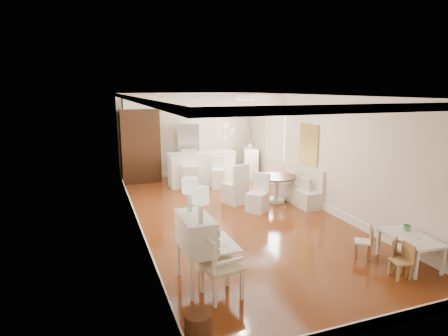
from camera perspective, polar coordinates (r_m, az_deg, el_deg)
room at (r=8.71m, az=1.28°, el=5.64°), size 9.00×9.04×2.82m
secretary_bureau at (r=5.78m, az=-4.30°, el=-12.52°), size 0.88×0.90×1.12m
gustavian_armchair at (r=5.53m, az=-0.38°, el=-14.62°), size 0.62×0.62×0.96m
wicker_basket at (r=4.89m, az=-3.95°, el=-22.87°), size 0.42×0.42×0.33m
kids_table at (r=7.24m, az=26.36°, el=-11.18°), size 0.70×1.08×0.51m
kids_chair_a at (r=6.71m, az=25.35°, el=-12.64°), size 0.32×0.32×0.58m
kids_chair_b at (r=7.21m, az=20.48°, el=-10.41°), size 0.40×0.40×0.59m
kids_chair_c at (r=6.85m, az=25.44°, el=-12.11°), size 0.39×0.39×0.58m
banquette at (r=9.99m, az=11.38°, el=-2.46°), size 0.52×1.60×0.98m
dining_table at (r=9.97m, az=7.96°, el=-3.19°), size 1.04×1.04×0.70m
slip_chair_near at (r=9.12m, az=5.12°, el=-3.82°), size 0.64×0.63×0.93m
slip_chair_far at (r=9.72m, az=1.69°, el=-2.38°), size 0.67×0.68×1.06m
breakfast_counter at (r=11.56m, az=-3.42°, el=-0.12°), size 2.05×0.65×1.03m
bar_stool_left at (r=11.04m, az=-5.20°, el=-0.36°), size 0.54×0.54×1.17m
bar_stool_right at (r=11.16m, az=-0.97°, el=-0.77°), size 0.45×0.45×0.95m
pantry_cabinet at (r=12.15m, az=-12.64°, el=3.25°), size 1.20×0.60×2.30m
fridge at (r=12.54m, az=-3.93°, el=2.62°), size 0.75×0.65×1.80m
sideboard at (r=12.73m, az=4.08°, el=0.90°), size 0.79×1.12×0.98m
pencil_cup at (r=7.38m, az=26.09°, el=-8.16°), size 0.16×0.16×0.10m
branch_vase at (r=12.60m, az=3.95°, el=3.46°), size 0.17×0.17×0.18m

